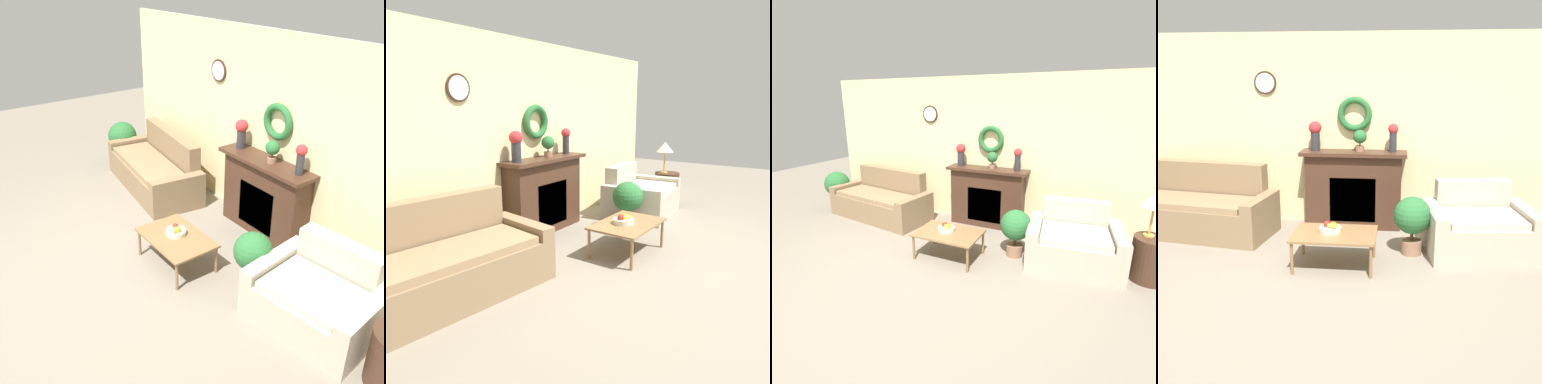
# 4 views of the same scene
# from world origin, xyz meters

# --- Properties ---
(ground_plane) EXTENTS (16.00, 16.00, 0.00)m
(ground_plane) POSITION_xyz_m (0.00, 0.00, 0.00)
(ground_plane) COLOR gray
(wall_back) EXTENTS (6.80, 0.16, 2.70)m
(wall_back) POSITION_xyz_m (0.00, 2.57, 1.36)
(wall_back) COLOR beige
(wall_back) RESTS_ON ground_plane
(fireplace) EXTENTS (1.48, 0.41, 1.10)m
(fireplace) POSITION_xyz_m (0.14, 2.37, 0.55)
(fireplace) COLOR #42281C
(fireplace) RESTS_ON ground_plane
(couch_left) EXTENTS (2.14, 1.15, 0.94)m
(couch_left) POSITION_xyz_m (-1.94, 1.88, 0.32)
(couch_left) COLOR #846B4C
(couch_left) RESTS_ON ground_plane
(loveseat_right) EXTENTS (1.39, 1.14, 0.83)m
(loveseat_right) POSITION_xyz_m (1.77, 1.60, 0.30)
(loveseat_right) COLOR #B2A893
(loveseat_right) RESTS_ON ground_plane
(coffee_table) EXTENTS (0.95, 0.66, 0.40)m
(coffee_table) POSITION_xyz_m (0.07, 0.96, 0.36)
(coffee_table) COLOR olive
(coffee_table) RESTS_ON ground_plane
(fruit_bowl) EXTENTS (0.26, 0.26, 0.12)m
(fruit_bowl) POSITION_xyz_m (0.02, 0.99, 0.44)
(fruit_bowl) COLOR beige
(fruit_bowl) RESTS_ON coffee_table
(side_table_by_loveseat) EXTENTS (0.45, 0.45, 0.59)m
(side_table_by_loveseat) POSITION_xyz_m (2.71, 1.51, 0.29)
(side_table_by_loveseat) COLOR #42281C
(side_table_by_loveseat) RESTS_ON ground_plane
(table_lamp) EXTENTS (0.30, 0.30, 0.58)m
(table_lamp) POSITION_xyz_m (2.65, 1.56, 1.06)
(table_lamp) COLOR #B28E42
(table_lamp) RESTS_ON side_table_by_loveseat
(vase_on_mantel_left) EXTENTS (0.18, 0.18, 0.41)m
(vase_on_mantel_left) POSITION_xyz_m (-0.40, 2.37, 1.34)
(vase_on_mantel_left) COLOR #2D2D33
(vase_on_mantel_left) RESTS_ON fireplace
(vase_on_mantel_right) EXTENTS (0.14, 0.14, 0.39)m
(vase_on_mantel_right) POSITION_xyz_m (0.68, 2.37, 1.33)
(vase_on_mantel_right) COLOR #2D2D33
(vase_on_mantel_right) RESTS_ON fireplace
(potted_plant_on_mantel) EXTENTS (0.19, 0.19, 0.30)m
(potted_plant_on_mantel) POSITION_xyz_m (0.23, 2.35, 1.28)
(potted_plant_on_mantel) COLOR #8E664C
(potted_plant_on_mantel) RESTS_ON fireplace
(potted_plant_floor_by_couch) EXTENTS (0.53, 0.53, 0.80)m
(potted_plant_floor_by_couch) POSITION_xyz_m (-3.19, 1.93, 0.51)
(potted_plant_floor_by_couch) COLOR #8E664C
(potted_plant_floor_by_couch) RESTS_ON ground_plane
(potted_plant_floor_by_loveseat) EXTENTS (0.46, 0.46, 0.72)m
(potted_plant_floor_by_loveseat) POSITION_xyz_m (0.95, 1.42, 0.45)
(potted_plant_floor_by_loveseat) COLOR #8E664C
(potted_plant_floor_by_loveseat) RESTS_ON ground_plane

